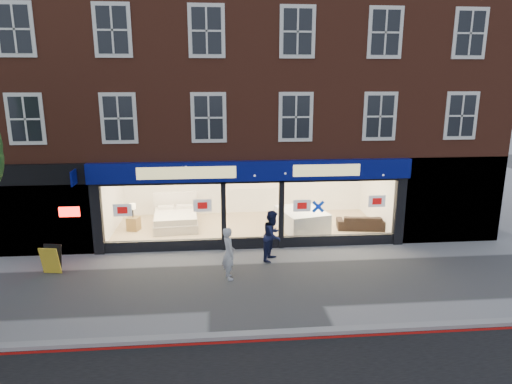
{
  "coord_description": "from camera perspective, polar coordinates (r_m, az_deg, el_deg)",
  "views": [
    {
      "loc": [
        -1.32,
        -12.75,
        6.1
      ],
      "look_at": [
        0.07,
        2.5,
        2.27
      ],
      "focal_mm": 32.0,
      "sensor_mm": 36.0,
      "label": 1
    }
  ],
  "objects": [
    {
      "name": "kerb_line",
      "position": [
        11.49,
        2.29,
        -18.01
      ],
      "size": [
        60.0,
        0.1,
        0.01
      ],
      "primitive_type": "cube",
      "color": "#8C0A07",
      "rests_on": "ground"
    },
    {
      "name": "mattress_stack",
      "position": [
        18.69,
        5.73,
        -3.46
      ],
      "size": [
        2.08,
        2.4,
        0.82
      ],
      "rotation": [
        0.0,
        0.0,
        0.24
      ],
      "color": "silver",
      "rests_on": "showroom_floor"
    },
    {
      "name": "kerb_stone",
      "position": [
        11.63,
        2.16,
        -17.27
      ],
      "size": [
        60.0,
        0.25,
        0.12
      ],
      "primitive_type": "cube",
      "color": "gray",
      "rests_on": "ground"
    },
    {
      "name": "showroom_floor",
      "position": [
        19.04,
        -0.98,
        -4.51
      ],
      "size": [
        11.0,
        4.5,
        0.1
      ],
      "primitive_type": "cube",
      "color": "tan",
      "rests_on": "ground"
    },
    {
      "name": "bedside_table",
      "position": [
        19.18,
        -15.05,
        -3.84
      ],
      "size": [
        0.56,
        0.56,
        0.55
      ],
      "primitive_type": "cube",
      "rotation": [
        0.0,
        0.0,
        -0.28
      ],
      "color": "brown",
      "rests_on": "showroom_floor"
    },
    {
      "name": "pedestrian_grey",
      "position": [
        14.29,
        -3.44,
        -7.64
      ],
      "size": [
        0.53,
        0.68,
        1.66
      ],
      "primitive_type": "imported",
      "rotation": [
        0.0,
        0.0,
        1.81
      ],
      "color": "#B6B8BF",
      "rests_on": "ground"
    },
    {
      "name": "a_board",
      "position": [
        16.14,
        -24.22,
        -7.71
      ],
      "size": [
        0.66,
        0.49,
        0.93
      ],
      "primitive_type": "cube",
      "rotation": [
        0.0,
        0.0,
        -0.17
      ],
      "color": "gold",
      "rests_on": "ground"
    },
    {
      "name": "sofa",
      "position": [
        19.18,
        13.05,
        -3.68
      ],
      "size": [
        2.08,
        1.06,
        0.58
      ],
      "primitive_type": "imported",
      "rotation": [
        0.0,
        0.0,
        2.99
      ],
      "color": "black",
      "rests_on": "showroom_floor"
    },
    {
      "name": "pedestrian_blue",
      "position": [
        15.68,
        2.1,
        -5.44
      ],
      "size": [
        0.99,
        1.07,
        1.76
      ],
      "primitive_type": "imported",
      "rotation": [
        0.0,
        0.0,
        1.08
      ],
      "color": "#171C40",
      "rests_on": "ground"
    },
    {
      "name": "building",
      "position": [
        19.74,
        -1.48,
        15.67
      ],
      "size": [
        19.0,
        8.26,
        10.3
      ],
      "color": "brown",
      "rests_on": "ground"
    },
    {
      "name": "display_bed",
      "position": [
        19.25,
        -10.01,
        -3.28
      ],
      "size": [
        1.97,
        2.32,
        1.24
      ],
      "rotation": [
        0.0,
        0.0,
        0.08
      ],
      "color": "beige",
      "rests_on": "showroom_floor"
    },
    {
      "name": "ground",
      "position": [
        14.2,
        0.64,
        -11.42
      ],
      "size": [
        120.0,
        120.0,
        0.0
      ],
      "primitive_type": "plane",
      "color": "gray",
      "rests_on": "ground"
    }
  ]
}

